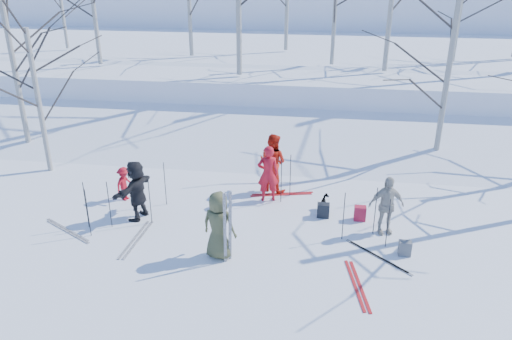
% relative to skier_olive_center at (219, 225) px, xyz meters
% --- Properties ---
extents(ground, '(120.00, 120.00, 0.00)m').
position_rel_skier_olive_center_xyz_m(ground, '(0.55, 0.92, -0.86)').
color(ground, white).
rests_on(ground, ground).
extents(snow_ramp, '(70.00, 9.49, 4.12)m').
position_rel_skier_olive_center_xyz_m(snow_ramp, '(0.55, 7.92, -0.71)').
color(snow_ramp, white).
rests_on(snow_ramp, ground).
extents(snow_plateau, '(70.00, 18.00, 2.20)m').
position_rel_skier_olive_center_xyz_m(snow_plateau, '(0.55, 17.92, 0.14)').
color(snow_plateau, white).
rests_on(snow_plateau, ground).
extents(far_hill, '(90.00, 30.00, 6.00)m').
position_rel_skier_olive_center_xyz_m(far_hill, '(0.55, 38.92, 1.14)').
color(far_hill, white).
rests_on(far_hill, ground).
extents(skier_olive_center, '(0.95, 0.73, 1.72)m').
position_rel_skier_olive_center_xyz_m(skier_olive_center, '(0.00, 0.00, 0.00)').
color(skier_olive_center, '#45492B').
rests_on(skier_olive_center, ground).
extents(skier_red_north, '(0.71, 0.55, 1.74)m').
position_rel_skier_olive_center_xyz_m(skier_red_north, '(0.80, 3.20, 0.01)').
color(skier_red_north, '#B6111F').
rests_on(skier_red_north, ground).
extents(skier_redor_behind, '(1.11, 1.00, 1.85)m').
position_rel_skier_olive_center_xyz_m(skier_redor_behind, '(0.85, 3.92, 0.06)').
color(skier_redor_behind, red).
rests_on(skier_redor_behind, ground).
extents(skier_red_seated, '(0.56, 0.76, 1.05)m').
position_rel_skier_olive_center_xyz_m(skier_red_seated, '(-3.44, 2.62, -0.34)').
color(skier_red_seated, '#B6111F').
rests_on(skier_red_seated, ground).
extents(skier_cream_east, '(1.01, 0.60, 1.61)m').
position_rel_skier_olive_center_xyz_m(skier_cream_east, '(4.07, 1.74, -0.06)').
color(skier_cream_east, beige).
rests_on(skier_cream_east, ground).
extents(skier_grey_west, '(0.89, 1.66, 1.71)m').
position_rel_skier_olive_center_xyz_m(skier_grey_west, '(-2.65, 1.60, -0.01)').
color(skier_grey_west, black).
rests_on(skier_grey_west, ground).
extents(dog, '(0.30, 0.57, 0.47)m').
position_rel_skier_olive_center_xyz_m(dog, '(2.51, 2.71, -0.63)').
color(dog, black).
rests_on(dog, ground).
extents(upright_ski_left, '(0.11, 0.17, 1.90)m').
position_rel_skier_olive_center_xyz_m(upright_ski_left, '(0.21, -0.28, 0.09)').
color(upright_ski_left, silver).
rests_on(upright_ski_left, ground).
extents(upright_ski_right, '(0.15, 0.23, 1.89)m').
position_rel_skier_olive_center_xyz_m(upright_ski_right, '(0.31, -0.17, 0.09)').
color(upright_ski_right, silver).
rests_on(upright_ski_right, ground).
extents(ski_pair_a, '(0.88, 1.97, 0.02)m').
position_rel_skier_olive_center_xyz_m(ski_pair_a, '(3.29, -0.73, -0.85)').
color(ski_pair_a, '#B4191D').
rests_on(ski_pair_a, ground).
extents(ski_pair_b, '(1.85, 2.07, 0.02)m').
position_rel_skier_olive_center_xyz_m(ski_pair_b, '(-4.29, 0.61, -0.85)').
color(ski_pair_b, silver).
rests_on(ski_pair_b, ground).
extents(ski_pair_c, '(2.10, 2.10, 0.02)m').
position_rel_skier_olive_center_xyz_m(ski_pair_c, '(3.84, 0.50, -0.85)').
color(ski_pair_c, silver).
rests_on(ski_pair_c, ground).
extents(ski_pair_d, '(0.38, 1.92, 0.02)m').
position_rel_skier_olive_center_xyz_m(ski_pair_d, '(-2.31, 0.44, -0.85)').
color(ski_pair_d, silver).
rests_on(ski_pair_d, ground).
extents(ski_pair_e, '(1.04, 1.99, 0.02)m').
position_rel_skier_olive_center_xyz_m(ski_pair_e, '(1.18, 3.63, -0.85)').
color(ski_pair_e, '#B4191D').
rests_on(ski_pair_e, ground).
extents(ski_pole_a, '(0.02, 0.02, 1.34)m').
position_rel_skier_olive_center_xyz_m(ski_pole_a, '(-2.19, 1.34, -0.19)').
color(ski_pole_a, black).
rests_on(ski_pole_a, ground).
extents(ski_pole_b, '(0.02, 0.02, 1.34)m').
position_rel_skier_olive_center_xyz_m(ski_pole_b, '(-2.13, 2.48, -0.19)').
color(ski_pole_b, black).
rests_on(ski_pole_b, ground).
extents(ski_pole_c, '(0.02, 0.02, 1.34)m').
position_rel_skier_olive_center_xyz_m(ski_pole_c, '(-3.20, 1.00, -0.19)').
color(ski_pole_c, black).
rests_on(ski_pole_c, ground).
extents(ski_pole_d, '(0.02, 0.02, 1.34)m').
position_rel_skier_olive_center_xyz_m(ski_pole_d, '(-3.80, 0.88, -0.19)').
color(ski_pole_d, black).
rests_on(ski_pole_d, ground).
extents(ski_pole_e, '(0.02, 0.02, 1.34)m').
position_rel_skier_olive_center_xyz_m(ski_pole_e, '(3.80, 1.63, -0.19)').
color(ski_pole_e, black).
rests_on(ski_pole_e, ground).
extents(ski_pole_f, '(0.02, 0.02, 1.34)m').
position_rel_skier_olive_center_xyz_m(ski_pole_f, '(1.20, 3.13, -0.19)').
color(ski_pole_f, black).
rests_on(ski_pole_f, ground).
extents(ski_pole_g, '(0.02, 0.02, 1.34)m').
position_rel_skier_olive_center_xyz_m(ski_pole_g, '(4.06, 1.03, -0.19)').
color(ski_pole_g, black).
rests_on(ski_pole_g, ground).
extents(ski_pole_h, '(0.02, 0.02, 1.34)m').
position_rel_skier_olive_center_xyz_m(ski_pole_h, '(2.98, 1.23, -0.19)').
color(ski_pole_h, black).
rests_on(ski_pole_h, ground).
extents(ski_pole_i, '(0.02, 0.02, 1.34)m').
position_rel_skier_olive_center_xyz_m(ski_pole_i, '(1.43, 3.60, -0.19)').
color(ski_pole_i, black).
rests_on(ski_pole_i, ground).
extents(ski_pole_j, '(0.02, 0.02, 1.34)m').
position_rel_skier_olive_center_xyz_m(ski_pole_j, '(-3.55, 0.47, -0.19)').
color(ski_pole_j, black).
rests_on(ski_pole_j, ground).
extents(backpack_red, '(0.32, 0.22, 0.42)m').
position_rel_skier_olive_center_xyz_m(backpack_red, '(3.48, 2.33, -0.65)').
color(backpack_red, '#A51931').
rests_on(backpack_red, ground).
extents(backpack_grey, '(0.30, 0.20, 0.38)m').
position_rel_skier_olive_center_xyz_m(backpack_grey, '(4.48, 0.70, -0.67)').
color(backpack_grey, '#575A5E').
rests_on(backpack_grey, ground).
extents(backpack_dark, '(0.34, 0.24, 0.40)m').
position_rel_skier_olive_center_xyz_m(backpack_dark, '(2.47, 2.38, -0.66)').
color(backpack_dark, black).
rests_on(backpack_dark, ground).
extents(birch_plateau_b, '(4.14, 4.14, 5.06)m').
position_rel_skier_olive_center_xyz_m(birch_plateau_b, '(8.12, 14.29, 3.87)').
color(birch_plateau_b, silver).
rests_on(birch_plateau_b, snow_plateau).
extents(birch_plateau_i, '(3.65, 3.65, 4.36)m').
position_rel_skier_olive_center_xyz_m(birch_plateau_i, '(-11.44, 15.17, 3.52)').
color(birch_plateau_i, silver).
rests_on(birch_plateau_i, snow_plateau).
extents(birch_plateau_j, '(4.12, 4.12, 5.03)m').
position_rel_skier_olive_center_xyz_m(birch_plateau_j, '(2.54, 12.89, 3.86)').
color(birch_plateau_j, silver).
rests_on(birch_plateau_j, snow_plateau).
extents(birch_edge_a, '(3.92, 3.92, 4.75)m').
position_rel_skier_olive_center_xyz_m(birch_edge_a, '(-6.85, 4.39, 1.51)').
color(birch_edge_a, silver).
rests_on(birch_edge_a, ground).
extents(birch_edge_d, '(5.17, 5.17, 6.53)m').
position_rel_skier_olive_center_xyz_m(birch_edge_d, '(-8.65, 6.12, 2.40)').
color(birch_edge_d, silver).
rests_on(birch_edge_d, ground).
extents(birch_edge_e, '(4.61, 4.61, 5.73)m').
position_rel_skier_olive_center_xyz_m(birch_edge_e, '(6.29, 6.85, 2.00)').
color(birch_edge_e, silver).
rests_on(birch_edge_e, ground).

